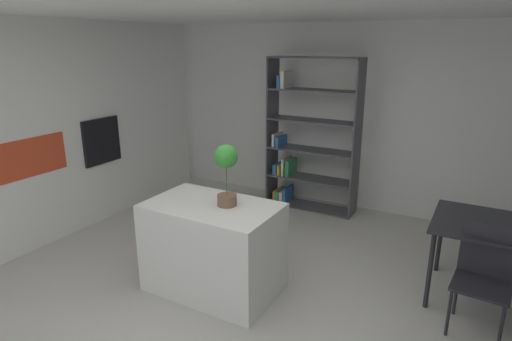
% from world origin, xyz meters
% --- Properties ---
extents(ground_plane, '(9.66, 9.66, 0.00)m').
position_xyz_m(ground_plane, '(0.00, 0.00, 0.00)').
color(ground_plane, beige).
extents(back_partition, '(7.02, 0.06, 2.64)m').
position_xyz_m(back_partition, '(0.00, 3.09, 1.32)').
color(back_partition, silver).
rests_on(back_partition, ground_plane).
extents(tall_cabinet_run_left, '(0.68, 5.62, 2.64)m').
position_xyz_m(tall_cabinet_run_left, '(-3.11, 0.00, 1.32)').
color(tall_cabinet_run_left, white).
rests_on(tall_cabinet_run_left, ground_plane).
extents(cabinet_niche_splashback, '(0.01, 1.13, 0.44)m').
position_xyz_m(cabinet_niche_splashback, '(-2.77, -0.17, 1.11)').
color(cabinet_niche_splashback, '#CC4223').
rests_on(cabinet_niche_splashback, ground_plane).
extents(built_in_oven, '(0.06, 0.58, 0.61)m').
position_xyz_m(built_in_oven, '(-2.75, 0.95, 1.11)').
color(built_in_oven, black).
rests_on(built_in_oven, ground_plane).
extents(kitchen_island, '(1.25, 0.78, 0.90)m').
position_xyz_m(kitchen_island, '(-0.44, 0.20, 0.45)').
color(kitchen_island, white).
rests_on(kitchen_island, ground_plane).
extents(potted_plant_on_island, '(0.22, 0.22, 0.59)m').
position_xyz_m(potted_plant_on_island, '(-0.31, 0.25, 1.27)').
color(potted_plant_on_island, brown).
rests_on(potted_plant_on_island, kitchen_island).
extents(open_bookshelf, '(1.31, 0.38, 2.18)m').
position_xyz_m(open_bookshelf, '(-0.55, 2.71, 1.00)').
color(open_bookshelf, '#4C4C51').
rests_on(open_bookshelf, ground_plane).
extents(dining_table, '(0.95, 0.88, 0.79)m').
position_xyz_m(dining_table, '(1.87, 1.28, 0.70)').
color(dining_table, '#232328').
rests_on(dining_table, ground_plane).
extents(dining_chair_near, '(0.47, 0.44, 0.92)m').
position_xyz_m(dining_chair_near, '(1.88, 0.81, 0.54)').
color(dining_chair_near, '#232328').
rests_on(dining_chair_near, ground_plane).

